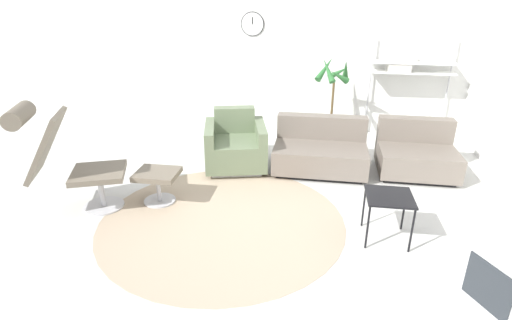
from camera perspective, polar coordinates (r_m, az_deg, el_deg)
The scene contains 11 objects.
ground_plane at distance 4.48m, azimuth -2.19°, elevation -7.04°, with size 12.00×12.00×0.00m, color silver.
wall_back at distance 6.90m, azimuth 2.51°, elevation 15.89°, with size 12.00×0.09×2.80m.
round_rug at distance 4.29m, azimuth -4.84°, elevation -8.58°, with size 2.58×2.58×0.01m.
lounge_chair at distance 4.64m, azimuth -26.17°, elevation 1.16°, with size 1.13×0.83×1.20m.
ottoman at distance 4.65m, azimuth -13.87°, elevation -2.73°, with size 0.47×0.40×0.38m.
armchair_red at distance 5.44m, azimuth -2.95°, elevation 1.91°, with size 0.96×0.97×0.77m.
couch_low at distance 5.45m, azimuth 9.15°, elevation 1.18°, with size 1.22×0.83×0.68m.
couch_second at distance 5.69m, azimuth 21.87°, elevation 0.70°, with size 0.98×0.82×0.68m.
side_table at distance 3.99m, azimuth 18.48°, elevation -5.51°, with size 0.43×0.43×0.47m.
potted_plant at distance 6.44m, azimuth 10.76°, elevation 6.78°, with size 0.56×0.55×1.35m.
shelf_unit at distance 6.81m, azimuth 20.82°, elevation 12.30°, with size 1.28×0.28×1.62m.
Camera 1 is at (0.77, -3.81, 2.23)m, focal length 28.00 mm.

